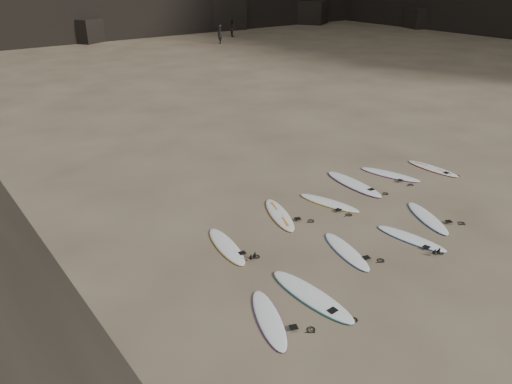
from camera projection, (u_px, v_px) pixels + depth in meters
ground at (358, 250)px, 14.08m from camera, size 240.00×240.00×0.00m
surfboard_0 at (269, 319)px, 11.31m from camera, size 1.35×2.26×0.08m
surfboard_1 at (311, 295)px, 12.09m from camera, size 0.75×2.72×0.10m
surfboard_2 at (346, 251)px, 13.98m from camera, size 1.09×2.28×0.08m
surfboard_3 at (411, 238)px, 14.63m from camera, size 0.88×2.26×0.08m
surfboard_4 at (427, 218)px, 15.80m from camera, size 1.46×2.32×0.08m
surfboard_5 at (226, 246)px, 14.23m from camera, size 0.96×2.33×0.08m
surfboard_6 at (279, 214)px, 16.00m from camera, size 1.37×2.41×0.09m
surfboard_7 at (329, 203)px, 16.79m from camera, size 1.12×2.31×0.08m
surfboard_8 at (354, 184)px, 18.21m from camera, size 0.87×2.81×0.10m
surfboard_9 at (390, 174)px, 19.03m from camera, size 1.24×2.44×0.09m
surfboard_10 at (433, 168)px, 19.59m from camera, size 0.62×2.24×0.08m
person_a at (220, 34)px, 49.79m from camera, size 0.63×0.77×1.81m
person_b at (233, 28)px, 54.49m from camera, size 0.96×1.06×1.80m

